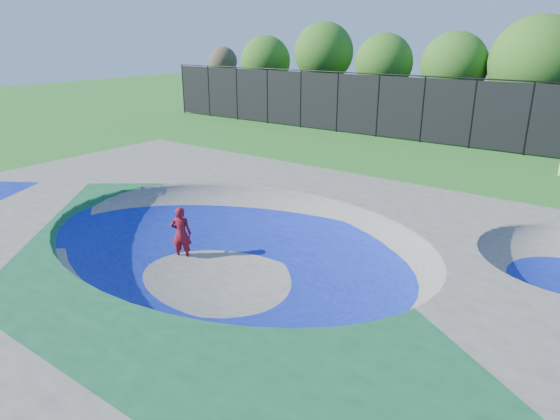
% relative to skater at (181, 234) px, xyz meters
% --- Properties ---
extents(ground, '(120.00, 120.00, 0.00)m').
position_rel_skater_xyz_m(ground, '(2.24, -0.22, -0.83)').
color(ground, '#20651C').
rests_on(ground, ground).
extents(skate_deck, '(22.00, 14.00, 1.50)m').
position_rel_skater_xyz_m(skate_deck, '(2.24, -0.22, -0.08)').
color(skate_deck, gray).
rests_on(skate_deck, ground).
extents(skater, '(0.72, 0.66, 1.65)m').
position_rel_skater_xyz_m(skater, '(0.00, 0.00, 0.00)').
color(skater, red).
rests_on(skater, ground).
extents(skateboard, '(0.77, 0.62, 0.05)m').
position_rel_skater_xyz_m(skateboard, '(0.00, 0.00, -0.80)').
color(skateboard, black).
rests_on(skateboard, ground).
extents(fence, '(48.09, 0.09, 4.04)m').
position_rel_skater_xyz_m(fence, '(2.24, 20.78, 1.27)').
color(fence, black).
rests_on(fence, ground).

